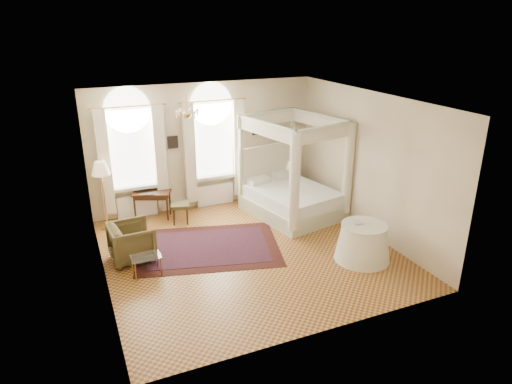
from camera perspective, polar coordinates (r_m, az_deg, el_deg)
ground at (r=10.08m, az=-0.90°, el=-7.46°), size 6.00×6.00×0.00m
room_walls at (r=9.31m, az=-0.97°, el=3.34°), size 6.00×6.00×6.00m
window_left at (r=11.66m, az=-15.14°, el=3.69°), size 1.62×0.27×3.29m
window_right at (r=12.11m, az=-5.29°, el=4.95°), size 1.62×0.27×3.29m
chandelier at (r=9.91m, az=-8.59°, el=9.71°), size 0.51×0.45×0.50m
wall_pictures at (r=12.06m, az=-6.01°, el=6.85°), size 2.54×0.03×0.39m
canopy_bed at (r=11.76m, az=4.60°, el=-0.19°), size 2.35×2.68×2.54m
nightstand at (r=13.11m, az=4.02°, el=0.79°), size 0.44×0.40×0.60m
nightstand_lamp at (r=12.87m, az=4.40°, el=3.19°), size 0.30×0.30×0.44m
writing_desk at (r=11.83m, az=-12.89°, el=-0.44°), size 1.04×0.81×0.70m
laptop at (r=11.67m, az=-13.49°, el=-0.19°), size 0.37×0.28×0.03m
stool at (r=11.46m, az=-9.48°, el=-1.80°), size 0.54×0.54×0.51m
armchair at (r=9.95m, az=-15.25°, el=-6.04°), size 0.94×0.92×0.81m
coffee_table at (r=9.34m, az=-13.59°, el=-8.04°), size 0.60×0.43×0.40m
floor_lamp at (r=11.23m, az=-18.83°, el=2.42°), size 0.44×0.44×1.69m
oriental_rug at (r=10.31m, az=-5.93°, el=-6.86°), size 3.55×2.93×0.01m
side_table at (r=9.87m, az=13.21°, el=-6.14°), size 1.17×1.17×0.80m
book at (r=9.72m, az=11.92°, el=-3.74°), size 0.23×0.30×0.03m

